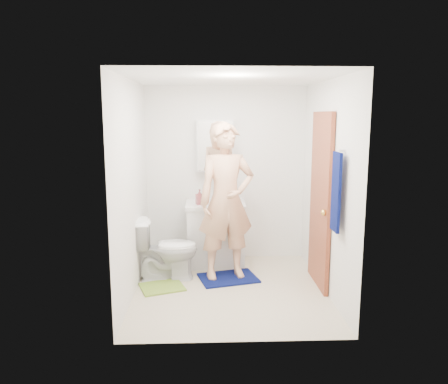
# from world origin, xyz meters

# --- Properties ---
(floor) EXTENTS (2.20, 2.40, 0.02)m
(floor) POSITION_xyz_m (0.00, 0.00, -0.01)
(floor) COLOR beige
(floor) RESTS_ON ground
(ceiling) EXTENTS (2.20, 2.40, 0.02)m
(ceiling) POSITION_xyz_m (0.00, 0.00, 2.41)
(ceiling) COLOR white
(ceiling) RESTS_ON ground
(wall_back) EXTENTS (2.20, 0.02, 2.40)m
(wall_back) POSITION_xyz_m (0.00, 1.21, 1.20)
(wall_back) COLOR white
(wall_back) RESTS_ON ground
(wall_front) EXTENTS (2.20, 0.02, 2.40)m
(wall_front) POSITION_xyz_m (0.00, -1.21, 1.20)
(wall_front) COLOR white
(wall_front) RESTS_ON ground
(wall_left) EXTENTS (0.02, 2.40, 2.40)m
(wall_left) POSITION_xyz_m (-1.11, 0.00, 1.20)
(wall_left) COLOR white
(wall_left) RESTS_ON ground
(wall_right) EXTENTS (0.02, 2.40, 2.40)m
(wall_right) POSITION_xyz_m (1.11, 0.00, 1.20)
(wall_right) COLOR white
(wall_right) RESTS_ON ground
(vanity_cabinet) EXTENTS (0.75, 0.55, 0.80)m
(vanity_cabinet) POSITION_xyz_m (-0.15, 0.91, 0.40)
(vanity_cabinet) COLOR white
(vanity_cabinet) RESTS_ON floor
(countertop) EXTENTS (0.79, 0.59, 0.05)m
(countertop) POSITION_xyz_m (-0.15, 0.91, 0.83)
(countertop) COLOR white
(countertop) RESTS_ON vanity_cabinet
(sink_basin) EXTENTS (0.40, 0.40, 0.03)m
(sink_basin) POSITION_xyz_m (-0.15, 0.91, 0.84)
(sink_basin) COLOR white
(sink_basin) RESTS_ON countertop
(faucet) EXTENTS (0.03, 0.03, 0.12)m
(faucet) POSITION_xyz_m (-0.15, 1.09, 0.91)
(faucet) COLOR silver
(faucet) RESTS_ON countertop
(medicine_cabinet) EXTENTS (0.50, 0.12, 0.70)m
(medicine_cabinet) POSITION_xyz_m (-0.15, 1.14, 1.60)
(medicine_cabinet) COLOR white
(medicine_cabinet) RESTS_ON wall_back
(mirror_panel) EXTENTS (0.46, 0.01, 0.66)m
(mirror_panel) POSITION_xyz_m (-0.15, 1.08, 1.60)
(mirror_panel) COLOR white
(mirror_panel) RESTS_ON wall_back
(door) EXTENTS (0.05, 0.80, 2.05)m
(door) POSITION_xyz_m (1.07, 0.15, 1.02)
(door) COLOR #A94E2E
(door) RESTS_ON ground
(door_knob) EXTENTS (0.07, 0.07, 0.07)m
(door_knob) POSITION_xyz_m (1.03, -0.17, 0.95)
(door_knob) COLOR gold
(door_knob) RESTS_ON door
(towel) EXTENTS (0.03, 0.24, 0.80)m
(towel) POSITION_xyz_m (1.03, -0.57, 1.25)
(towel) COLOR #081150
(towel) RESTS_ON wall_right
(towel_hook) EXTENTS (0.06, 0.02, 0.02)m
(towel_hook) POSITION_xyz_m (1.07, -0.57, 1.67)
(towel_hook) COLOR silver
(towel_hook) RESTS_ON wall_right
(toilet) EXTENTS (0.80, 0.51, 0.77)m
(toilet) POSITION_xyz_m (-0.77, 0.38, 0.39)
(toilet) COLOR white
(toilet) RESTS_ON floor
(bath_mat) EXTENTS (0.79, 0.65, 0.02)m
(bath_mat) POSITION_xyz_m (-0.01, 0.33, 0.01)
(bath_mat) COLOR #081150
(bath_mat) RESTS_ON floor
(green_rug) EXTENTS (0.59, 0.55, 0.02)m
(green_rug) POSITION_xyz_m (-0.80, 0.08, 0.01)
(green_rug) COLOR olive
(green_rug) RESTS_ON floor
(soap_dispenser) EXTENTS (0.11, 0.12, 0.20)m
(soap_dispenser) POSITION_xyz_m (-0.36, 0.83, 0.95)
(soap_dispenser) COLOR #AB4F57
(soap_dispenser) RESTS_ON countertop
(toothbrush_cup) EXTENTS (0.14, 0.14, 0.09)m
(toothbrush_cup) POSITION_xyz_m (0.01, 0.99, 0.89)
(toothbrush_cup) COLOR #68397E
(toothbrush_cup) RESTS_ON countertop
(man) EXTENTS (0.78, 0.61, 1.91)m
(man) POSITION_xyz_m (-0.03, 0.38, 0.98)
(man) COLOR #E3A780
(man) RESTS_ON bath_mat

